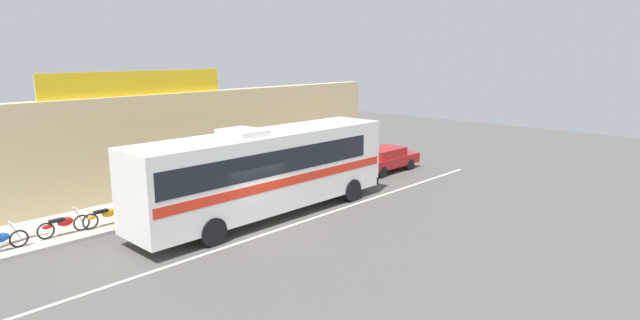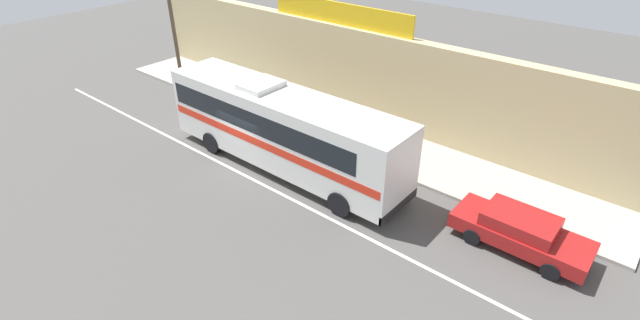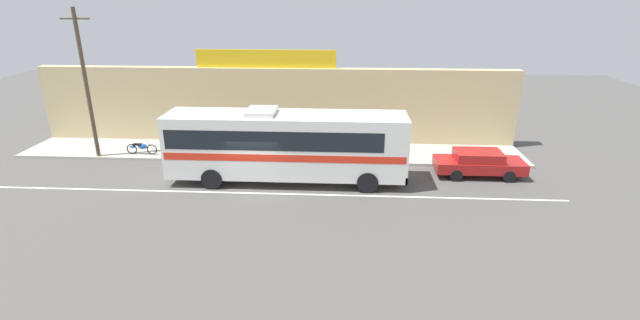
{
  "view_description": "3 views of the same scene",
  "coord_description": "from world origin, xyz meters",
  "px_view_note": "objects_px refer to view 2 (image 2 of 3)",
  "views": [
    {
      "loc": [
        -12.0,
        -14.89,
        6.72
      ],
      "look_at": [
        4.95,
        1.06,
        1.83
      ],
      "focal_mm": 28.8,
      "sensor_mm": 36.0,
      "label": 1
    },
    {
      "loc": [
        14.16,
        -11.89,
        11.09
      ],
      "look_at": [
        3.92,
        0.45,
        1.48
      ],
      "focal_mm": 26.02,
      "sensor_mm": 36.0,
      "label": 2
    },
    {
      "loc": [
        4.46,
        -20.84,
        9.15
      ],
      "look_at": [
        3.19,
        1.06,
        1.11
      ],
      "focal_mm": 25.63,
      "sensor_mm": 36.0,
      "label": 3
    }
  ],
  "objects_px": {
    "utility_pole": "(171,16)",
    "motorcycle_green": "(238,95)",
    "intercity_bus": "(281,126)",
    "motorcycle_red": "(255,102)",
    "parked_car": "(520,231)",
    "pedestrian_near_shop": "(354,125)",
    "motorcycle_purple": "(212,86)"
  },
  "relations": [
    {
      "from": "utility_pole",
      "to": "motorcycle_green",
      "type": "relative_size",
      "value": 4.43
    },
    {
      "from": "intercity_bus",
      "to": "utility_pole",
      "type": "height_order",
      "value": "utility_pole"
    },
    {
      "from": "intercity_bus",
      "to": "pedestrian_near_shop",
      "type": "distance_m",
      "value": 4.06
    },
    {
      "from": "utility_pole",
      "to": "pedestrian_near_shop",
      "type": "xyz_separation_m",
      "value": [
        12.62,
        0.9,
        -3.39
      ]
    },
    {
      "from": "intercity_bus",
      "to": "motorcycle_red",
      "type": "xyz_separation_m",
      "value": [
        -5.28,
        3.3,
        -1.5
      ]
    },
    {
      "from": "utility_pole",
      "to": "motorcycle_red",
      "type": "distance_m",
      "value": 7.3
    },
    {
      "from": "motorcycle_purple",
      "to": "intercity_bus",
      "type": "bearing_deg",
      "value": -19.82
    },
    {
      "from": "utility_pole",
      "to": "motorcycle_green",
      "type": "bearing_deg",
      "value": 6.79
    },
    {
      "from": "intercity_bus",
      "to": "motorcycle_purple",
      "type": "distance_m",
      "value": 9.7
    },
    {
      "from": "motorcycle_purple",
      "to": "motorcycle_red",
      "type": "xyz_separation_m",
      "value": [
        3.74,
        0.05,
        0.0
      ]
    },
    {
      "from": "parked_car",
      "to": "motorcycle_red",
      "type": "height_order",
      "value": "parked_car"
    },
    {
      "from": "utility_pole",
      "to": "motorcycle_red",
      "type": "height_order",
      "value": "utility_pole"
    },
    {
      "from": "motorcycle_green",
      "to": "motorcycle_purple",
      "type": "bearing_deg",
      "value": -176.1
    },
    {
      "from": "intercity_bus",
      "to": "pedestrian_near_shop",
      "type": "xyz_separation_m",
      "value": [
        1.17,
        3.75,
        -1.01
      ]
    },
    {
      "from": "parked_car",
      "to": "utility_pole",
      "type": "relative_size",
      "value": 0.55
    },
    {
      "from": "motorcycle_red",
      "to": "utility_pole",
      "type": "bearing_deg",
      "value": -175.85
    },
    {
      "from": "utility_pole",
      "to": "pedestrian_near_shop",
      "type": "bearing_deg",
      "value": 4.09
    },
    {
      "from": "parked_car",
      "to": "pedestrian_near_shop",
      "type": "distance_m",
      "value": 9.25
    },
    {
      "from": "parked_car",
      "to": "motorcycle_red",
      "type": "distance_m",
      "value": 15.5
    },
    {
      "from": "intercity_bus",
      "to": "motorcycle_red",
      "type": "distance_m",
      "value": 6.4
    },
    {
      "from": "intercity_bus",
      "to": "motorcycle_green",
      "type": "distance_m",
      "value": 7.8
    },
    {
      "from": "intercity_bus",
      "to": "parked_car",
      "type": "height_order",
      "value": "intercity_bus"
    },
    {
      "from": "intercity_bus",
      "to": "motorcycle_purple",
      "type": "height_order",
      "value": "intercity_bus"
    },
    {
      "from": "pedestrian_near_shop",
      "to": "parked_car",
      "type": "bearing_deg",
      "value": -15.3
    },
    {
      "from": "motorcycle_purple",
      "to": "motorcycle_red",
      "type": "height_order",
      "value": "same"
    },
    {
      "from": "motorcycle_purple",
      "to": "motorcycle_green",
      "type": "relative_size",
      "value": 0.98
    },
    {
      "from": "motorcycle_purple",
      "to": "pedestrian_near_shop",
      "type": "bearing_deg",
      "value": 2.83
    },
    {
      "from": "utility_pole",
      "to": "motorcycle_red",
      "type": "xyz_separation_m",
      "value": [
        6.17,
        0.45,
        -3.88
      ]
    },
    {
      "from": "motorcycle_red",
      "to": "pedestrian_near_shop",
      "type": "xyz_separation_m",
      "value": [
        6.45,
        0.46,
        0.49
      ]
    },
    {
      "from": "intercity_bus",
      "to": "motorcycle_purple",
      "type": "relative_size",
      "value": 6.52
    },
    {
      "from": "motorcycle_red",
      "to": "motorcycle_green",
      "type": "xyz_separation_m",
      "value": [
        -1.58,
        0.1,
        0.0
      ]
    },
    {
      "from": "parked_car",
      "to": "motorcycle_purple",
      "type": "distance_m",
      "value": 19.21
    }
  ]
}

